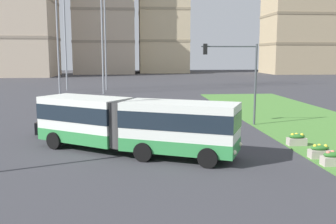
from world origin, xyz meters
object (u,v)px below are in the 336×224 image
(apartment_tower_west, at_px, (17,2))
(apartment_tower_eastcentre, at_px, (302,2))
(articulated_bus, at_px, (133,124))
(flower_planter_4, at_px, (320,151))
(traffic_light_far_right, at_px, (238,70))
(apartment_tower_centre, at_px, (163,13))
(car_black_sedan, at_px, (70,124))
(flower_planter_3, at_px, (333,158))
(flower_planter_5, at_px, (297,140))

(apartment_tower_west, distance_m, apartment_tower_eastcentre, 76.67)
(articulated_bus, distance_m, flower_planter_4, 10.10)
(traffic_light_far_right, bearing_deg, apartment_tower_centre, 89.24)
(apartment_tower_west, bearing_deg, car_black_sedan, -72.15)
(flower_planter_3, relative_size, flower_planter_4, 1.00)
(flower_planter_3, distance_m, traffic_light_far_right, 12.04)
(articulated_bus, xyz_separation_m, flower_planter_3, (9.77, -3.62, -1.23))
(car_black_sedan, bearing_deg, traffic_light_far_right, 10.23)
(flower_planter_5, distance_m, apartment_tower_eastcentre, 96.97)
(flower_planter_4, height_order, flower_planter_5, same)
(flower_planter_4, bearing_deg, articulated_bus, 167.12)
(flower_planter_5, bearing_deg, traffic_light_far_right, 104.34)
(articulated_bus, bearing_deg, car_black_sedan, 128.63)
(flower_planter_3, distance_m, flower_planter_5, 4.27)
(flower_planter_3, relative_size, flower_planter_5, 1.00)
(flower_planter_5, relative_size, apartment_tower_west, 0.03)
(car_black_sedan, relative_size, apartment_tower_eastcentre, 0.11)
(flower_planter_4, distance_m, traffic_light_far_right, 10.76)
(flower_planter_5, bearing_deg, apartment_tower_centre, 90.33)
(apartment_tower_centre, bearing_deg, apartment_tower_west, -152.23)
(apartment_tower_west, bearing_deg, flower_planter_3, -65.48)
(articulated_bus, distance_m, car_black_sedan, 6.99)
(flower_planter_3, height_order, flower_planter_4, same)
(apartment_tower_centre, height_order, apartment_tower_eastcentre, apartment_tower_eastcentre)
(apartment_tower_centre, bearing_deg, flower_planter_5, -89.67)
(articulated_bus, bearing_deg, flower_planter_3, -20.31)
(flower_planter_4, bearing_deg, apartment_tower_west, 114.89)
(traffic_light_far_right, bearing_deg, flower_planter_4, -79.75)
(traffic_light_far_right, xyz_separation_m, apartment_tower_eastcentre, (39.97, 79.96, 15.74))
(car_black_sedan, relative_size, flower_planter_4, 4.00)
(articulated_bus, relative_size, car_black_sedan, 2.60)
(articulated_bus, relative_size, apartment_tower_eastcentre, 0.29)
(articulated_bus, relative_size, flower_planter_5, 10.41)
(flower_planter_3, xyz_separation_m, apartment_tower_centre, (-0.57, 103.17, 17.61))
(car_black_sedan, bearing_deg, flower_planter_4, -28.49)
(apartment_tower_centre, bearing_deg, articulated_bus, -95.28)
(flower_planter_5, height_order, apartment_tower_centre, apartment_tower_centre)
(apartment_tower_centre, bearing_deg, car_black_sedan, -98.18)
(articulated_bus, relative_size, flower_planter_3, 10.41)
(flower_planter_3, height_order, apartment_tower_centre, apartment_tower_centre)
(flower_planter_5, bearing_deg, articulated_bus, -176.17)
(flower_planter_5, distance_m, apartment_tower_centre, 100.46)
(flower_planter_5, xyz_separation_m, traffic_light_far_right, (-1.79, 6.99, 3.89))
(flower_planter_4, xyz_separation_m, apartment_tower_eastcentre, (38.19, 89.84, 19.63))
(flower_planter_4, bearing_deg, traffic_light_far_right, 100.25)
(car_black_sedan, relative_size, traffic_light_far_right, 0.70)
(traffic_light_far_right, height_order, apartment_tower_west, apartment_tower_west)
(flower_planter_3, xyz_separation_m, flower_planter_5, (0.00, 4.27, 0.00))
(apartment_tower_centre, bearing_deg, apartment_tower_eastcentre, -17.13)
(apartment_tower_west, bearing_deg, apartment_tower_eastcentre, 5.84)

